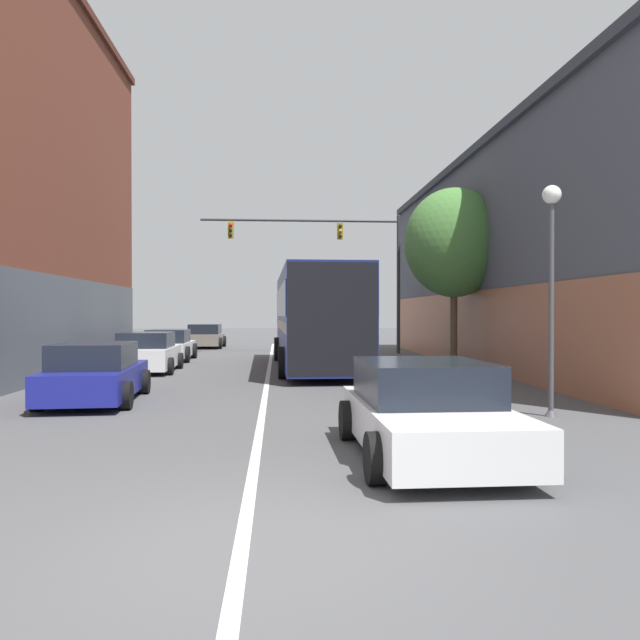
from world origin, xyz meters
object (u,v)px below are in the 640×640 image
parked_car_left_far (147,353)px  traffic_signal_gantry (340,252)px  bus (315,315)px  hatchback_foreground (427,411)px  street_tree_near (454,243)px  parked_car_left_mid (169,346)px  parked_car_left_distant (96,374)px  parked_car_left_near (205,337)px  street_lamp (551,269)px

parked_car_left_far → traffic_signal_gantry: (7.64, 9.41, 4.48)m
bus → hatchback_foreground: bearing=-178.4°
street_tree_near → hatchback_foreground: bearing=-107.5°
street_tree_near → parked_car_left_mid: bearing=156.7°
hatchback_foreground → parked_car_left_distant: parked_car_left_distant is taller
street_tree_near → parked_car_left_near: bearing=126.0°
street_tree_near → traffic_signal_gantry: bearing=110.0°
parked_car_left_mid → street_tree_near: street_tree_near is taller
parked_car_left_near → parked_car_left_mid: (-0.41, -9.90, -0.02)m
parked_car_left_near → street_tree_near: (10.66, -14.68, 3.93)m
parked_car_left_mid → traffic_signal_gantry: traffic_signal_gantry is taller
hatchback_foreground → parked_car_left_near: 28.99m
parked_car_left_mid → parked_car_left_distant: size_ratio=0.94×
hatchback_foreground → traffic_signal_gantry: bearing=-3.5°
hatchback_foreground → parked_car_left_far: (-6.61, 13.17, 0.02)m
parked_car_left_distant → street_tree_near: (10.56, 7.78, 3.95)m
hatchback_foreground → parked_car_left_mid: bearing=19.3°
street_lamp → street_tree_near: street_tree_near is taller
parked_car_left_far → traffic_signal_gantry: size_ratio=0.39×
parked_car_left_near → traffic_signal_gantry: 10.35m
parked_car_left_distant → street_tree_near: size_ratio=0.66×
parked_car_left_far → street_lamp: size_ratio=0.86×
traffic_signal_gantry → street_lamp: size_ratio=2.21×
hatchback_foreground → parked_car_left_distant: 8.56m
street_tree_near → parked_car_left_far: bearing=-177.7°
street_lamp → street_tree_near: bearing=84.3°
bus → street_lamp: size_ratio=2.67×
bus → traffic_signal_gantry: 8.94m
traffic_signal_gantry → street_lamp: (2.22, -19.40, -2.22)m
parked_car_left_mid → traffic_signal_gantry: bearing=-62.6°
bus → street_tree_near: 5.71m
parked_car_left_mid → parked_car_left_distant: bearing=-178.5°
parked_car_left_distant → street_lamp: (9.52, -2.65, 2.27)m
parked_car_left_distant → street_tree_near: 13.70m
bus → parked_car_left_distant: bus is taller
bus → traffic_signal_gantry: size_ratio=1.21×
parked_car_left_far → traffic_signal_gantry: 12.92m
parked_car_left_far → hatchback_foreground: bearing=-154.6°
parked_car_left_near → parked_car_left_distant: parked_car_left_near is taller
parked_car_left_distant → parked_car_left_far: bearing=-1.0°
street_lamp → bus: bearing=109.5°
street_tree_near → parked_car_left_distant: bearing=-143.6°
parked_car_left_near → street_tree_near: bearing=-143.5°
hatchback_foreground → street_tree_near: street_tree_near is taller
bus → parked_car_left_near: 15.05m
hatchback_foreground → parked_car_left_far: parked_car_left_far is taller
bus → street_tree_near: bearing=-100.2°
parked_car_left_distant → traffic_signal_gantry: size_ratio=0.44×
parked_car_left_far → parked_car_left_distant: size_ratio=0.90×
bus → parked_car_left_near: bus is taller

